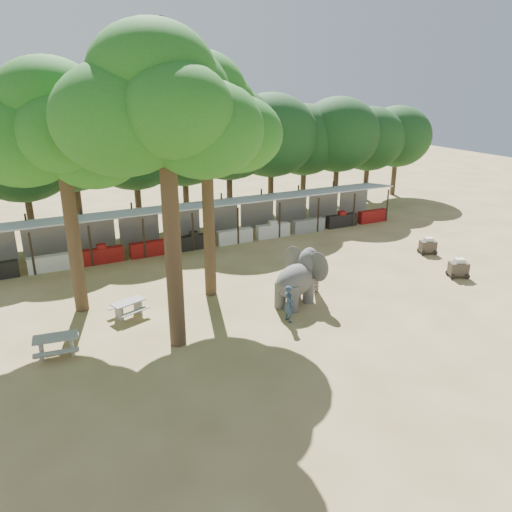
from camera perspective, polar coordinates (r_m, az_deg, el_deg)
name	(u,v)px	position (r m, az deg, el deg)	size (l,w,h in m)	color
ground	(330,333)	(21.47, 8.46, -8.68)	(100.00, 100.00, 0.00)	olive
vendor_stalls	(209,224)	(32.48, -5.38, 3.61)	(28.00, 2.99, 2.80)	#A2A4AA
yard_tree_left	(55,128)	(22.69, -21.97, 13.45)	(7.10, 6.90, 11.02)	#332316
yard_tree_center	(159,106)	(18.24, -11.03, 16.47)	(7.10, 6.90, 12.04)	#332316
yard_tree_back	(201,116)	(23.01, -6.32, 15.63)	(7.10, 6.90, 11.36)	#332316
backdrop_trees	(180,147)	(36.38, -8.63, 12.18)	(46.46, 5.95, 8.33)	#332316
elephant	(299,277)	(23.62, 4.99, -2.45)	(3.35, 2.67, 2.51)	#474444
handler	(289,304)	(21.88, 3.76, -5.46)	(0.61, 0.41, 1.69)	#26384C
picnic_table_near	(56,343)	(20.87, -21.87, -9.22)	(1.80, 1.66, 0.82)	gray
picnic_table_far	(128,307)	(23.15, -14.38, -5.61)	(1.80, 1.72, 0.72)	gray
cart_front	(458,268)	(28.85, 22.13, -1.28)	(1.27, 1.08, 1.05)	#332B24
cart_back	(428,246)	(32.08, 19.04, 1.12)	(1.22, 1.01, 1.02)	#332B24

